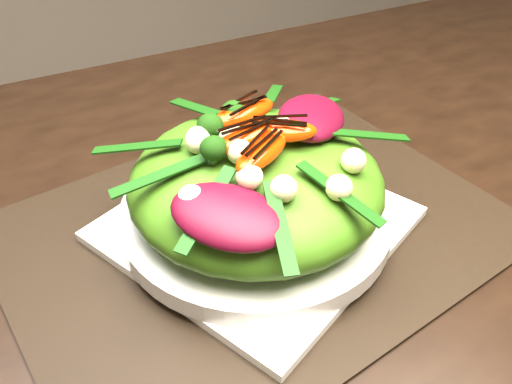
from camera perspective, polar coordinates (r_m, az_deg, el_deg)
name	(u,v)px	position (r m, az deg, el deg)	size (l,w,h in m)	color
placemat	(256,229)	(0.51, 0.00, -3.88)	(0.44, 0.33, 0.00)	black
plate_base	(256,224)	(0.50, 0.00, -3.35)	(0.23, 0.23, 0.01)	white
salad_bowl	(256,213)	(0.49, 0.00, -2.19)	(0.25, 0.25, 0.02)	silver
lettuce_mound	(256,182)	(0.47, 0.00, 1.05)	(0.22, 0.22, 0.08)	#3E6C14
radicchio_leaf	(312,117)	(0.49, 5.89, 7.83)	(0.09, 0.06, 0.02)	#450716
orange_segment	(221,131)	(0.46, -3.75, 6.45)	(0.06, 0.03, 0.02)	red
broccoli_floret	(172,137)	(0.45, -8.80, 5.77)	(0.03, 0.03, 0.03)	#183609
macadamia_nut	(322,147)	(0.44, 6.97, 4.73)	(0.02, 0.02, 0.02)	#C0B787
balsamic_drizzle	(220,122)	(0.45, -3.80, 7.41)	(0.05, 0.00, 0.00)	black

